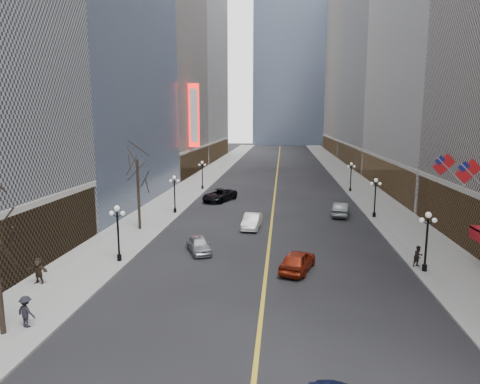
% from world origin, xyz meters
% --- Properties ---
extents(sidewalk_east, '(6.00, 230.00, 0.15)m').
position_xyz_m(sidewalk_east, '(14.00, 70.00, 0.07)').
color(sidewalk_east, gray).
rests_on(sidewalk_east, ground).
extents(sidewalk_west, '(6.00, 230.00, 0.15)m').
position_xyz_m(sidewalk_west, '(-14.00, 70.00, 0.07)').
color(sidewalk_west, gray).
rests_on(sidewalk_west, ground).
extents(lane_line, '(0.25, 200.00, 0.02)m').
position_xyz_m(lane_line, '(0.00, 80.00, 0.01)').
color(lane_line, gold).
rests_on(lane_line, ground).
extents(bldg_east_c, '(26.60, 40.60, 48.80)m').
position_xyz_m(bldg_east_c, '(29.88, 106.00, 24.18)').
color(bldg_east_c, gray).
rests_on(bldg_east_c, ground).
extents(bldg_east_d, '(26.60, 46.60, 62.80)m').
position_xyz_m(bldg_east_d, '(29.90, 149.00, 31.17)').
color(bldg_east_d, gray).
rests_on(bldg_east_d, ground).
extents(bldg_west_c, '(26.60, 30.60, 50.80)m').
position_xyz_m(bldg_west_c, '(-29.88, 87.00, 25.19)').
color(bldg_west_c, gray).
rests_on(bldg_west_c, ground).
extents(bldg_west_d, '(26.60, 38.60, 72.80)m').
position_xyz_m(bldg_west_d, '(-29.92, 121.00, 36.17)').
color(bldg_west_d, silver).
rests_on(bldg_west_d, ground).
extents(streetlamp_east_1, '(1.26, 0.44, 4.52)m').
position_xyz_m(streetlamp_east_1, '(11.80, 30.00, 2.90)').
color(streetlamp_east_1, black).
rests_on(streetlamp_east_1, sidewalk_east).
extents(streetlamp_east_2, '(1.26, 0.44, 4.52)m').
position_xyz_m(streetlamp_east_2, '(11.80, 48.00, 2.90)').
color(streetlamp_east_2, black).
rests_on(streetlamp_east_2, sidewalk_east).
extents(streetlamp_east_3, '(1.26, 0.44, 4.52)m').
position_xyz_m(streetlamp_east_3, '(11.80, 66.00, 2.90)').
color(streetlamp_east_3, black).
rests_on(streetlamp_east_3, sidewalk_east).
extents(streetlamp_west_1, '(1.26, 0.44, 4.52)m').
position_xyz_m(streetlamp_west_1, '(-11.80, 30.00, 2.90)').
color(streetlamp_west_1, black).
rests_on(streetlamp_west_1, sidewalk_west).
extents(streetlamp_west_2, '(1.26, 0.44, 4.52)m').
position_xyz_m(streetlamp_west_2, '(-11.80, 48.00, 2.90)').
color(streetlamp_west_2, black).
rests_on(streetlamp_west_2, sidewalk_west).
extents(streetlamp_west_3, '(1.26, 0.44, 4.52)m').
position_xyz_m(streetlamp_west_3, '(-11.80, 66.00, 2.90)').
color(streetlamp_west_3, black).
rests_on(streetlamp_west_3, sidewalk_west).
extents(flag_4, '(2.87, 0.12, 2.87)m').
position_xyz_m(flag_4, '(15.31, 32.00, 7.29)').
color(flag_4, '#B2B2B7').
rests_on(flag_4, ground).
extents(flag_5, '(2.87, 0.12, 2.87)m').
position_xyz_m(flag_5, '(15.31, 37.00, 7.29)').
color(flag_5, '#B2B2B7').
rests_on(flag_5, ground).
extents(theatre_marquee, '(2.00, 0.55, 12.00)m').
position_xyz_m(theatre_marquee, '(-15.88, 80.00, 12.00)').
color(theatre_marquee, red).
rests_on(theatre_marquee, ground).
extents(tree_west_far, '(3.60, 3.60, 7.92)m').
position_xyz_m(tree_west_far, '(-13.50, 40.00, 6.24)').
color(tree_west_far, '#2D231C').
rests_on(tree_west_far, sidewalk_west).
extents(car_nb_near, '(3.10, 4.38, 1.38)m').
position_xyz_m(car_nb_near, '(-5.95, 33.20, 0.69)').
color(car_nb_near, '#A0A2A7').
rests_on(car_nb_near, ground).
extents(car_nb_mid, '(2.00, 4.81, 1.55)m').
position_xyz_m(car_nb_mid, '(-2.00, 41.87, 0.77)').
color(car_nb_mid, silver).
rests_on(car_nb_mid, ground).
extents(car_nb_far, '(4.88, 6.74, 1.70)m').
position_xyz_m(car_nb_far, '(-7.58, 56.51, 0.85)').
color(car_nb_far, black).
rests_on(car_nb_far, ground).
extents(car_sb_mid, '(3.24, 5.11, 1.62)m').
position_xyz_m(car_sb_mid, '(2.36, 29.49, 0.81)').
color(car_sb_mid, maroon).
rests_on(car_sb_mid, ground).
extents(car_sb_far, '(2.66, 5.18, 1.63)m').
position_xyz_m(car_sb_far, '(8.08, 48.73, 0.81)').
color(car_sb_far, '#4F5557').
rests_on(car_sb_far, ground).
extents(ped_east_walk, '(0.92, 0.76, 1.66)m').
position_xyz_m(ped_east_walk, '(11.60, 30.94, 0.98)').
color(ped_east_walk, black).
rests_on(ped_east_walk, sidewalk_east).
extents(ped_west_walk, '(1.23, 0.79, 1.77)m').
position_xyz_m(ped_west_walk, '(-12.66, 18.80, 1.04)').
color(ped_west_walk, black).
rests_on(ped_west_walk, sidewalk_west).
extents(ped_west_far, '(1.73, 0.71, 1.81)m').
position_xyz_m(ped_west_far, '(-15.54, 24.84, 1.05)').
color(ped_west_far, '#32261C').
rests_on(ped_west_far, sidewalk_west).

